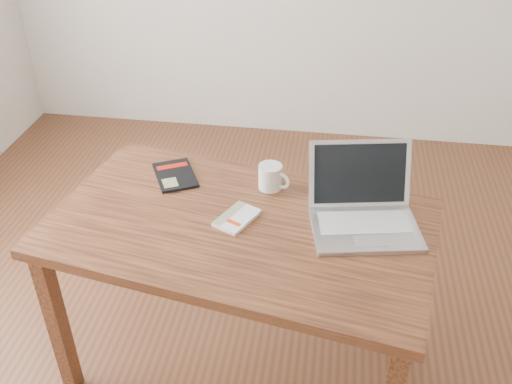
# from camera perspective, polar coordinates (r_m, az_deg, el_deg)

# --- Properties ---
(room) EXTENTS (4.04, 4.04, 2.70)m
(room) POSITION_cam_1_polar(r_m,az_deg,el_deg) (1.87, -1.49, 14.48)
(room) COLOR #58321E
(room) RESTS_ON ground
(desk) EXTENTS (1.48, 1.01, 0.75)m
(desk) POSITION_cam_1_polar(r_m,az_deg,el_deg) (2.09, -1.61, -5.10)
(desk) COLOR #542D19
(desk) RESTS_ON ground
(white_guidebook) EXTENTS (0.17, 0.20, 0.02)m
(white_guidebook) POSITION_cam_1_polar(r_m,az_deg,el_deg) (2.05, -1.92, -2.62)
(white_guidebook) COLOR silver
(white_guidebook) RESTS_ON desk
(black_guidebook) EXTENTS (0.23, 0.26, 0.01)m
(black_guidebook) POSITION_cam_1_polar(r_m,az_deg,el_deg) (2.31, -8.08, 1.69)
(black_guidebook) COLOR black
(black_guidebook) RESTS_ON desk
(laptop) EXTENTS (0.43, 0.41, 0.25)m
(laptop) POSITION_cam_1_polar(r_m,az_deg,el_deg) (2.05, 10.69, -1.68)
(laptop) COLOR silver
(laptop) RESTS_ON desk
(coffee_mug) EXTENTS (0.13, 0.09, 0.10)m
(coffee_mug) POSITION_cam_1_polar(r_m,az_deg,el_deg) (2.20, 1.51, 1.55)
(coffee_mug) COLOR white
(coffee_mug) RESTS_ON desk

